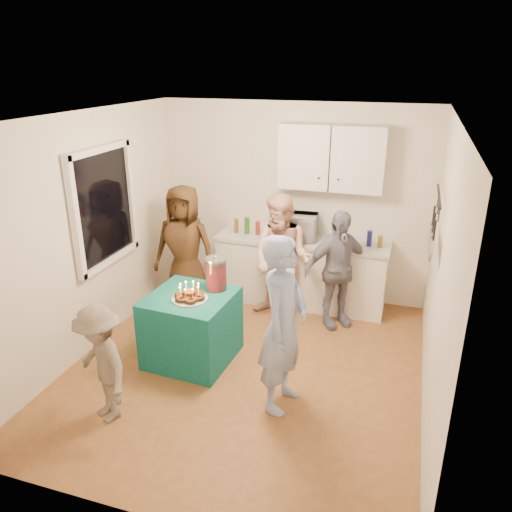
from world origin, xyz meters
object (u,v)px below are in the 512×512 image
(woman_back_left, at_px, (185,248))
(man_birthday, at_px, (283,325))
(woman_back_right, at_px, (337,270))
(microwave, at_px, (294,226))
(counter, at_px, (301,273))
(party_table, at_px, (192,328))
(punch_jar, at_px, (216,275))
(woman_back_center, at_px, (282,259))
(child_near_left, at_px, (101,364))

(woman_back_left, bearing_deg, man_birthday, -45.71)
(woman_back_right, bearing_deg, microwave, 105.65)
(counter, relative_size, party_table, 2.59)
(punch_jar, distance_m, woman_back_right, 1.53)
(punch_jar, bearing_deg, man_birthday, -36.84)
(microwave, distance_m, woman_back_center, 0.57)
(party_table, relative_size, woman_back_left, 0.52)
(microwave, distance_m, punch_jar, 1.55)
(punch_jar, distance_m, child_near_left, 1.52)
(woman_back_center, xyz_separation_m, woman_back_right, (0.67, 0.04, -0.07))
(microwave, relative_size, man_birthday, 0.34)
(party_table, distance_m, man_birthday, 1.30)
(counter, height_order, woman_back_left, woman_back_left)
(microwave, relative_size, woman_back_left, 0.35)
(woman_back_right, xyz_separation_m, child_near_left, (-1.70, -2.37, -0.17))
(woman_back_left, bearing_deg, child_near_left, -86.85)
(microwave, bearing_deg, child_near_left, -114.47)
(party_table, bearing_deg, woman_back_left, 117.56)
(man_birthday, xyz_separation_m, woman_back_center, (-0.45, 1.65, -0.04))
(party_table, distance_m, woman_back_center, 1.44)
(microwave, distance_m, man_birthday, 2.21)
(man_birthday, relative_size, woman_back_center, 1.06)
(man_birthday, distance_m, child_near_left, 1.65)
(counter, distance_m, child_near_left, 3.07)
(microwave, xyz_separation_m, woman_back_left, (-1.30, -0.57, -0.25))
(counter, relative_size, child_near_left, 1.95)
(child_near_left, bearing_deg, counter, 99.94)
(microwave, distance_m, child_near_left, 3.07)
(man_birthday, distance_m, woman_back_left, 2.34)
(counter, bearing_deg, microwave, 180.00)
(counter, distance_m, party_table, 1.89)
(child_near_left, bearing_deg, microwave, 101.85)
(woman_back_left, distance_m, woman_back_center, 1.27)
(party_table, xyz_separation_m, woman_back_right, (1.35, 1.24, 0.35))
(counter, distance_m, woman_back_right, 0.77)
(counter, height_order, woman_back_center, woman_back_center)
(counter, relative_size, woman_back_center, 1.37)
(woman_back_center, height_order, woman_back_right, woman_back_center)
(counter, bearing_deg, child_near_left, -112.27)
(counter, bearing_deg, woman_back_center, -105.45)
(punch_jar, xyz_separation_m, man_birthday, (0.93, -0.69, -0.08))
(party_table, bearing_deg, punch_jar, 49.85)
(woman_back_right, bearing_deg, woman_back_center, 144.74)
(microwave, relative_size, woman_back_right, 0.39)
(microwave, distance_m, woman_back_left, 1.44)
(microwave, bearing_deg, counter, -4.11)
(party_table, height_order, man_birthday, man_birthday)
(punch_jar, bearing_deg, child_near_left, -111.82)
(man_birthday, relative_size, woman_back_left, 1.03)
(counter, distance_m, man_birthday, 2.22)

